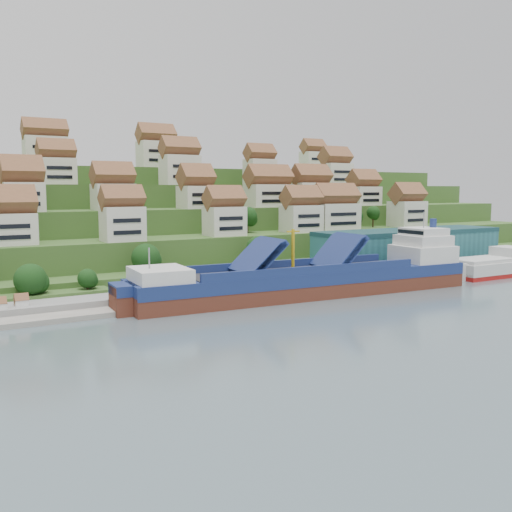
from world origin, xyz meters
TOP-DOWN VIEW (x-y plane):
  - ground at (0.00, 0.00)m, footprint 300.00×300.00m
  - quay at (20.00, 15.00)m, footprint 180.00×14.00m
  - hillside at (0.00, 103.55)m, footprint 260.00×128.00m
  - hillside_village at (-0.64, 59.14)m, footprint 157.02×62.69m
  - hillside_trees at (-12.76, 42.01)m, footprint 140.51×62.43m
  - warehouse at (52.00, 17.00)m, footprint 60.00×15.00m
  - flagpole at (18.11, 10.00)m, footprint 1.28×0.16m
  - cargo_ship at (6.74, 0.88)m, footprint 81.68×18.44m
  - second_ship at (66.11, -1.13)m, footprint 28.81×11.10m

SIDE VIEW (x-z plane):
  - ground at x=0.00m, z-range 0.00..0.00m
  - quay at x=20.00m, z-range 0.00..2.20m
  - second_ship at x=66.11m, z-range -1.64..6.66m
  - cargo_ship at x=6.74m, z-range -5.60..12.40m
  - flagpole at x=18.11m, z-range 2.88..10.88m
  - warehouse at x=52.00m, z-range 2.20..12.20m
  - hillside at x=0.00m, z-range -4.84..26.16m
  - hillside_trees at x=-12.76m, z-range -0.41..31.33m
  - hillside_village at x=-0.64m, z-range 9.23..38.29m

